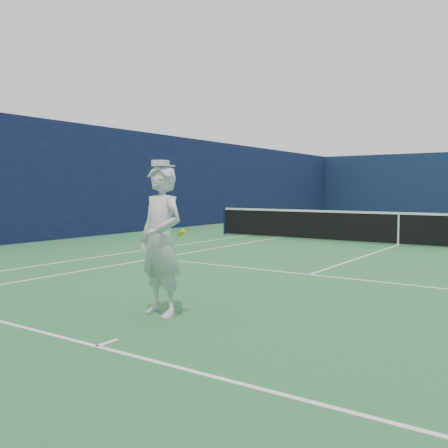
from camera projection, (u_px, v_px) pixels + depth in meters
name	position (u px, v px, depth m)	size (l,w,h in m)	color
ground	(398.00, 245.00, 15.18)	(80.00, 80.00, 0.00)	#286A37
court_markings	(398.00, 245.00, 15.18)	(11.03, 23.83, 0.01)	white
windscreen_fence	(400.00, 179.00, 15.04)	(20.12, 36.12, 4.00)	#0F1B39
tennis_net	(399.00, 227.00, 15.14)	(12.88, 0.09, 1.07)	#141E4C
tennis_player	(161.00, 240.00, 6.68)	(0.80, 0.61, 2.08)	white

